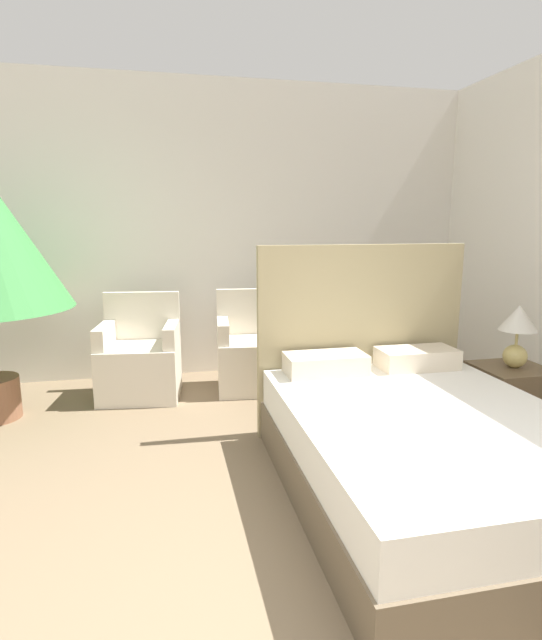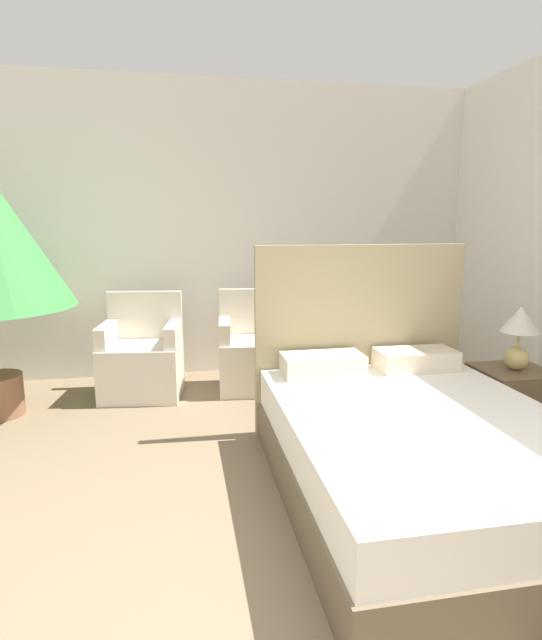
# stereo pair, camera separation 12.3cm
# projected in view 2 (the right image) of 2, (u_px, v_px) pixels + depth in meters

# --- Properties ---
(wall_back) EXTENTS (10.00, 0.06, 2.90)m
(wall_back) POSITION_uv_depth(u_px,v_px,m) (216.00, 231.00, 5.02)
(wall_back) COLOR white
(wall_back) RESTS_ON ground_plane
(bed) EXTENTS (1.55, 2.05, 1.39)m
(bed) POSITION_uv_depth(u_px,v_px,m) (415.00, 445.00, 2.84)
(bed) COLOR brown
(bed) RESTS_ON ground_plane
(armchair_near_window_left) EXTENTS (0.74, 0.66, 0.91)m
(armchair_near_window_left) POSITION_uv_depth(u_px,v_px,m) (142.00, 362.00, 4.47)
(armchair_near_window_left) COLOR beige
(armchair_near_window_left) RESTS_ON ground_plane
(armchair_near_window_right) EXTENTS (0.73, 0.64, 0.91)m
(armchair_near_window_right) POSITION_uv_depth(u_px,v_px,m) (256.00, 357.00, 4.66)
(armchair_near_window_right) COLOR beige
(armchair_near_window_right) RESTS_ON ground_plane
(nightstand) EXTENTS (0.50, 0.48, 0.49)m
(nightstand) POSITION_uv_depth(u_px,v_px,m) (511.00, 401.00, 3.67)
(nightstand) COLOR brown
(nightstand) RESTS_ON ground_plane
(table_lamp) EXTENTS (0.27, 0.27, 0.47)m
(table_lamp) POSITION_uv_depth(u_px,v_px,m) (519.00, 330.00, 3.56)
(table_lamp) COLOR tan
(table_lamp) RESTS_ON nightstand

